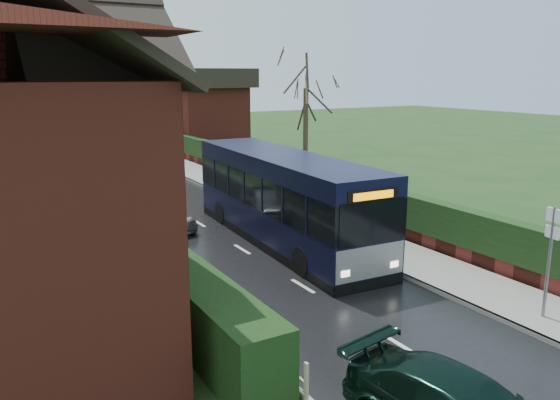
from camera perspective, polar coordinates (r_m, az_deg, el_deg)
ground at (r=14.77m, az=6.69°, el=-11.52°), size 140.00×140.00×0.00m
road at (r=23.04m, az=-8.43°, el=-2.46°), size 6.00×100.00×0.02m
pavement at (r=24.86m, az=0.67°, el=-1.02°), size 2.50×100.00×0.14m
kerb_right at (r=24.28m, az=-1.76°, el=-1.37°), size 0.12×100.00×0.14m
kerb_left at (r=22.13m, az=-15.77°, el=-3.37°), size 0.12×100.00×0.10m
front_hedge at (r=17.08m, az=-14.33°, el=-5.51°), size 1.20×16.00×1.60m
picket_fence at (r=17.40m, az=-11.88°, el=-6.26°), size 0.10×16.00×0.90m
right_wall_hedge at (r=25.47m, az=3.66°, el=1.48°), size 0.60×50.00×1.80m
bus at (r=20.00m, az=0.40°, el=0.07°), size 3.07×10.92×3.28m
car_silver at (r=22.48m, az=-12.12°, el=-1.37°), size 1.88×3.85×1.27m
car_distant at (r=55.40m, az=-19.79°, el=6.71°), size 1.73×4.43×1.44m
bus_stop_sign at (r=14.99m, az=26.44°, el=-4.44°), size 0.14×0.45×2.99m
tree_right_far at (r=30.71m, az=2.74°, el=12.27°), size 3.95×3.95×7.63m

